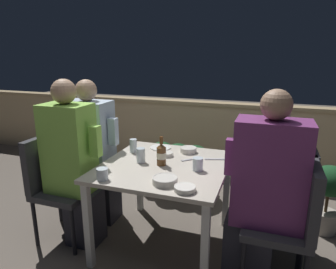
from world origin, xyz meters
name	(u,v)px	position (x,y,z in m)	size (l,w,h in m)	color
ground_plane	(165,243)	(0.00, 0.00, 0.00)	(16.00, 16.00, 0.00)	#665B51
parapet_wall	(210,136)	(0.00, 1.78, 0.47)	(9.00, 0.18, 0.92)	tan
dining_table	(165,174)	(0.00, 0.00, 0.62)	(0.96, 0.99, 0.71)	#BCB2A3
planter_hedge	(177,166)	(-0.20, 0.94, 0.32)	(0.72, 0.47, 0.57)	brown
chair_left_near	(55,178)	(-0.90, -0.19, 0.54)	(0.43, 0.43, 0.89)	#333338
person_green_blouse	(73,164)	(-0.71, -0.19, 0.69)	(0.47, 0.26, 1.36)	#282833
chair_left_far	(76,162)	(-0.96, 0.18, 0.54)	(0.43, 0.43, 0.89)	#333338
person_blue_shirt	(93,152)	(-0.77, 0.18, 0.67)	(0.49, 0.26, 1.32)	#282833
chair_right_near	(293,215)	(0.94, -0.17, 0.54)	(0.43, 0.43, 0.89)	#333338
person_purple_stripe	(263,192)	(0.74, -0.17, 0.67)	(0.51, 0.26, 1.34)	#282833
chair_right_far	(293,192)	(0.95, 0.19, 0.54)	(0.43, 0.43, 0.89)	#333338
person_navy_jumper	(266,178)	(0.75, 0.19, 0.62)	(0.52, 0.26, 1.24)	#282833
beer_bottle	(161,154)	(-0.02, -0.03, 0.79)	(0.07, 0.07, 0.23)	brown
plate_0	(161,148)	(-0.17, 0.37, 0.71)	(0.19, 0.19, 0.01)	white
bowl_0	(189,150)	(0.10, 0.33, 0.73)	(0.14, 0.14, 0.05)	beige
bowl_1	(165,180)	(0.12, -0.34, 0.73)	(0.17, 0.17, 0.05)	beige
bowl_2	(167,154)	(-0.05, 0.18, 0.73)	(0.11, 0.11, 0.03)	beige
bowl_3	(185,188)	(0.28, -0.40, 0.73)	(0.14, 0.14, 0.03)	silver
glass_cup_0	(198,164)	(0.27, -0.04, 0.76)	(0.08, 0.08, 0.10)	silver
glass_cup_1	(141,155)	(-0.19, -0.03, 0.77)	(0.07, 0.07, 0.12)	silver
glass_cup_2	(133,146)	(-0.36, 0.18, 0.77)	(0.06, 0.06, 0.12)	silver
glass_cup_3	(102,174)	(-0.30, -0.42, 0.75)	(0.08, 0.08, 0.08)	silver
fork_0	(215,159)	(0.35, 0.23, 0.71)	(0.17, 0.07, 0.01)	silver
fork_1	(191,159)	(0.16, 0.16, 0.71)	(0.13, 0.13, 0.01)	silver
potted_plant	(328,192)	(1.28, 0.64, 0.38)	(0.30, 0.30, 0.62)	#B2A899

